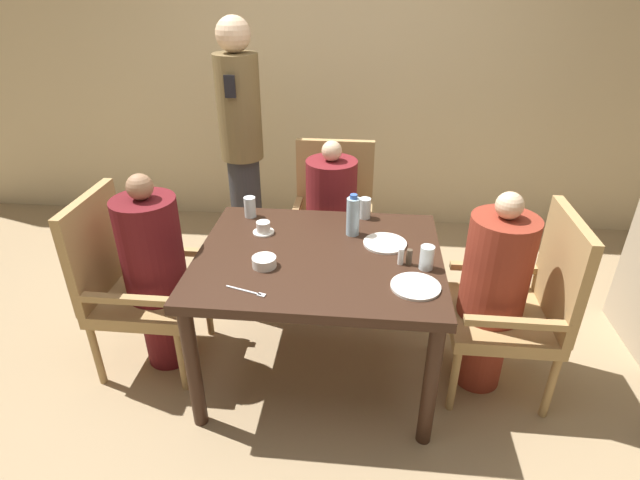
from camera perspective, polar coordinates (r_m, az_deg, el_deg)
ground_plane at (r=2.91m, az=-0.10°, el=-14.29°), size 16.00×16.00×0.00m
wall_back at (r=4.14m, az=2.83°, el=20.43°), size 8.00×0.06×2.80m
dining_table at (r=2.52m, az=-0.11°, el=-3.40°), size 1.21×1.00×0.74m
chair_left_side at (r=2.86m, az=-20.93°, el=-4.23°), size 0.53×0.53×0.99m
diner_in_left_chair at (r=2.77m, az=-18.29°, el=-3.51°), size 0.32×0.32×1.13m
chair_far_side at (r=3.38m, az=1.47°, el=2.95°), size 0.53×0.53×0.99m
diner_in_far_chair at (r=3.23m, az=1.26°, el=2.32°), size 0.32×0.32×1.08m
chair_right_side at (r=2.70m, az=22.09°, el=-6.55°), size 0.53×0.53×0.99m
diner_in_right_chair at (r=2.63m, az=19.09°, el=-5.69°), size 0.32×0.32×1.11m
standing_host at (r=3.56m, az=-8.97°, el=11.11°), size 0.30×0.33×1.74m
plate_main_left at (r=2.57m, az=7.44°, el=-0.37°), size 0.22×0.22×0.01m
plate_main_right at (r=2.25m, az=10.87°, el=-5.23°), size 0.22×0.22×0.01m
teacup_with_saucer at (r=2.67m, az=-6.49°, el=1.36°), size 0.11×0.11×0.06m
bowl_small at (r=2.37m, az=-6.39°, el=-2.50°), size 0.12×0.12×0.05m
water_bottle at (r=2.61m, az=3.80°, el=2.75°), size 0.07×0.07×0.23m
glass_tall_near at (r=2.82m, az=5.15°, el=3.64°), size 0.07×0.07×0.12m
glass_tall_mid at (r=2.37m, az=12.10°, el=-1.98°), size 0.07×0.07×0.12m
glass_tall_far at (r=2.85m, az=-8.01°, el=3.76°), size 0.07×0.07×0.12m
salt_shaker at (r=2.40m, az=9.22°, el=-1.85°), size 0.03×0.03×0.08m
pepper_shaker at (r=2.40m, az=10.15°, el=-1.93°), size 0.03×0.03×0.08m
fork_beside_plate at (r=2.20m, az=-8.03°, el=-5.90°), size 0.19×0.07×0.00m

